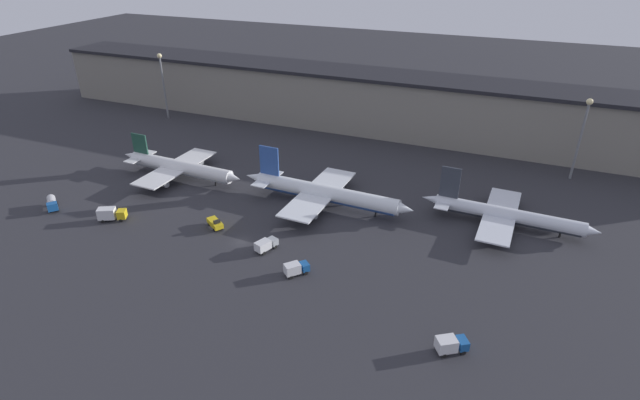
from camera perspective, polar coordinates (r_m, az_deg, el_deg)
ground at (r=118.78m, az=-8.94°, el=-4.77°), size 600.00×600.00×0.00m
terminal_building at (r=185.73m, az=4.49°, el=11.30°), size 253.43×20.18×21.08m
airplane_0 at (r=152.47m, az=-15.77°, el=3.62°), size 42.11×29.20×11.60m
airplane_1 at (r=131.27m, az=0.46°, el=0.80°), size 48.21×31.63×14.01m
airplane_2 at (r=130.33m, az=20.40°, el=-1.59°), size 42.07×29.12×13.12m
service_vehicle_0 at (r=148.16m, az=-28.31°, el=-0.32°), size 6.39×5.72×2.86m
service_vehicle_1 at (r=106.02m, az=-2.79°, el=-7.81°), size 5.16×5.41×2.88m
service_vehicle_2 at (r=114.18m, az=-6.23°, el=-5.10°), size 4.08×5.99×2.75m
service_vehicle_3 at (r=124.86m, az=-11.89°, el=-2.62°), size 5.64×4.77×2.73m
service_vehicle_4 at (r=91.59m, az=14.70°, el=-15.66°), size 5.94×5.13×3.03m
service_vehicle_5 at (r=135.56m, az=-22.79°, el=-1.46°), size 7.12×5.34×3.46m
lamp_post_0 at (r=203.91m, az=-17.55°, el=13.18°), size 1.80×1.80×25.00m
lamp_post_1 at (r=160.08m, az=27.82°, el=7.21°), size 1.80×1.80×24.20m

